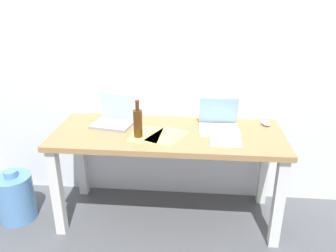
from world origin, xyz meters
name	(u,v)px	position (x,y,z in m)	size (l,w,h in m)	color
ground_plane	(168,215)	(0.00, 0.00, 0.00)	(8.00, 8.00, 0.00)	#515459
back_wall	(172,45)	(0.00, 0.38, 1.30)	(5.20, 0.08, 2.60)	white
desk	(168,146)	(0.00, 0.00, 0.63)	(1.68, 0.65, 0.73)	#A37A4C
laptop_left	(114,118)	(-0.43, 0.13, 0.78)	(0.33, 0.29, 0.22)	gray
laptop_right	(219,123)	(0.37, 0.10, 0.78)	(0.30, 0.27, 0.22)	silver
beer_bottle	(138,123)	(-0.20, -0.10, 0.84)	(0.06, 0.06, 0.27)	#47280F
computer_mouse	(266,123)	(0.73, 0.20, 0.75)	(0.06, 0.10, 0.03)	silver
paper_yellow_folder	(146,135)	(-0.15, -0.06, 0.74)	(0.21, 0.30, 0.00)	#F4E06B
paper_sheet_front_right	(225,138)	(0.41, -0.07, 0.74)	(0.21, 0.30, 0.00)	white
paper_sheet_center	(167,136)	(0.00, -0.07, 0.74)	(0.21, 0.30, 0.00)	#F4E06B
water_cooler_jug	(15,197)	(-1.19, -0.13, 0.19)	(0.29, 0.29, 0.42)	#598CC6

